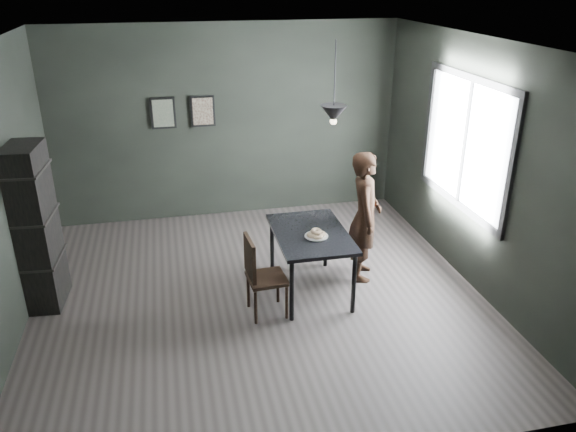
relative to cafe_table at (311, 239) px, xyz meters
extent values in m
plane|color=#35302E|center=(-0.60, 0.00, -0.67)|extent=(5.00, 5.00, 0.00)
cube|color=black|center=(-0.60, 2.50, 0.73)|extent=(5.00, 0.10, 2.80)
cube|color=silver|center=(-0.60, 0.00, 2.13)|extent=(5.00, 5.00, 0.02)
cube|color=white|center=(1.88, 0.20, 0.93)|extent=(0.02, 1.80, 1.40)
cube|color=black|center=(1.87, 0.20, 0.93)|extent=(0.04, 1.96, 1.56)
cube|color=black|center=(0.00, 0.00, 0.06)|extent=(0.80, 1.20, 0.04)
cylinder|color=black|center=(-0.34, -0.54, -0.32)|extent=(0.05, 0.05, 0.71)
cylinder|color=black|center=(0.34, -0.54, -0.32)|extent=(0.05, 0.05, 0.71)
cylinder|color=black|center=(-0.34, 0.54, -0.32)|extent=(0.05, 0.05, 0.71)
cylinder|color=black|center=(0.34, 0.54, -0.32)|extent=(0.05, 0.05, 0.71)
cylinder|color=white|center=(0.03, -0.14, 0.08)|extent=(0.23, 0.23, 0.01)
torus|color=#F5E4BF|center=(0.07, -0.13, 0.11)|extent=(0.12, 0.12, 0.04)
torus|color=#F5E4BF|center=(0.02, -0.09, 0.11)|extent=(0.12, 0.12, 0.04)
torus|color=#F5E4BF|center=(-0.02, -0.14, 0.11)|extent=(0.12, 0.12, 0.04)
torus|color=#F5E4BF|center=(0.03, -0.18, 0.11)|extent=(0.12, 0.12, 0.04)
torus|color=#F5E4BF|center=(0.03, -0.14, 0.15)|extent=(0.16, 0.16, 0.06)
imported|color=black|center=(0.71, 0.21, 0.11)|extent=(0.53, 0.66, 1.57)
cube|color=black|center=(-0.57, -0.34, -0.25)|extent=(0.42, 0.42, 0.04)
cube|color=black|center=(-0.75, -0.36, 0.02)|extent=(0.07, 0.40, 0.43)
cylinder|color=black|center=(-0.72, -0.52, -0.48)|extent=(0.03, 0.03, 0.39)
cylinder|color=black|center=(-0.38, -0.50, -0.48)|extent=(0.03, 0.03, 0.39)
cylinder|color=black|center=(-0.75, -0.19, -0.48)|extent=(0.03, 0.03, 0.39)
cylinder|color=black|center=(-0.41, -0.16, -0.48)|extent=(0.03, 0.03, 0.39)
cube|color=black|center=(-2.92, 0.41, 0.24)|extent=(0.39, 0.63, 1.82)
cylinder|color=black|center=(0.25, 0.10, 1.75)|extent=(0.01, 0.01, 0.75)
cone|color=black|center=(0.25, 0.10, 1.38)|extent=(0.28, 0.28, 0.18)
sphere|color=#FFE0B2|center=(0.25, 0.10, 1.30)|extent=(0.07, 0.07, 0.07)
cube|color=black|center=(-1.50, 2.47, 0.93)|extent=(0.34, 0.03, 0.44)
cube|color=#415C4A|center=(-1.50, 2.45, 0.93)|extent=(0.28, 0.01, 0.38)
cube|color=black|center=(-0.95, 2.47, 0.93)|extent=(0.34, 0.03, 0.44)
cube|color=brown|center=(-0.95, 2.45, 0.93)|extent=(0.28, 0.01, 0.38)
camera|label=1|loc=(-1.47, -5.46, 2.76)|focal=35.00mm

